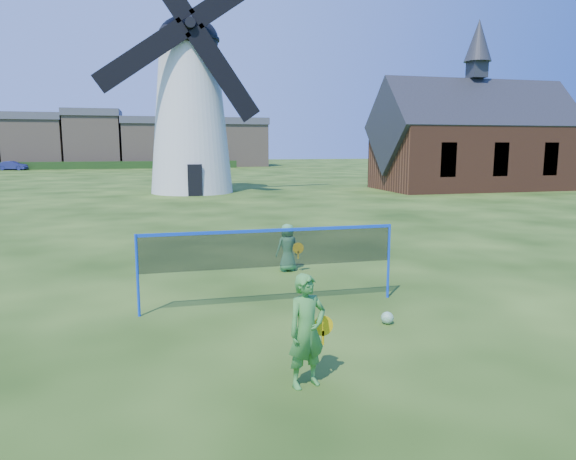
# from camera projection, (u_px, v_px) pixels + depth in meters

# --- Properties ---
(ground) EXTENTS (220.00, 220.00, 0.00)m
(ground) POSITION_uv_depth(u_px,v_px,m) (284.00, 312.00, 9.98)
(ground) COLOR black
(ground) RESTS_ON ground
(windmill) EXTENTS (11.74, 5.42, 16.33)m
(windmill) POSITION_uv_depth(u_px,v_px,m) (190.00, 106.00, 34.47)
(windmill) COLOR white
(windmill) RESTS_ON ground
(chapel) EXTENTS (14.03, 6.80, 11.87)m
(chapel) POSITION_uv_depth(u_px,v_px,m) (473.00, 143.00, 37.75)
(chapel) COLOR brown
(chapel) RESTS_ON ground
(badminton_net) EXTENTS (5.05, 0.05, 1.55)m
(badminton_net) POSITION_uv_depth(u_px,v_px,m) (270.00, 250.00, 10.16)
(badminton_net) COLOR blue
(badminton_net) RESTS_ON ground
(player_girl) EXTENTS (0.74, 0.51, 1.51)m
(player_girl) POSITION_uv_depth(u_px,v_px,m) (307.00, 331.00, 6.81)
(player_girl) COLOR #3F8D38
(player_girl) RESTS_ON ground
(player_boy) EXTENTS (0.68, 0.48, 1.20)m
(player_boy) POSITION_uv_depth(u_px,v_px,m) (288.00, 247.00, 13.18)
(player_boy) COLOR #4B9B58
(player_boy) RESTS_ON ground
(play_ball) EXTENTS (0.22, 0.22, 0.22)m
(play_ball) POSITION_uv_depth(u_px,v_px,m) (387.00, 318.00, 9.31)
(play_ball) COLOR green
(play_ball) RESTS_ON ground
(terraced_houses) EXTENTS (66.52, 8.40, 8.19)m
(terraced_houses) POSITION_uv_depth(u_px,v_px,m) (31.00, 140.00, 73.66)
(terraced_houses) COLOR #9B8167
(terraced_houses) RESTS_ON ground
(car_right) EXTENTS (3.67, 1.88, 1.15)m
(car_right) POSITION_uv_depth(u_px,v_px,m) (13.00, 166.00, 67.19)
(car_right) COLOR navy
(car_right) RESTS_ON ground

